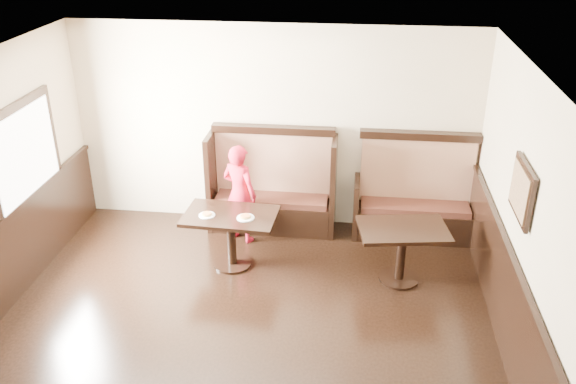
% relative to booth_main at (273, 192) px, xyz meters
% --- Properties ---
extents(room_shell, '(7.00, 7.00, 7.00)m').
position_rel_booth_main_xyz_m(room_shell, '(-0.30, -3.01, 0.14)').
color(room_shell, '#C4B18E').
rests_on(room_shell, ground).
extents(booth_main, '(1.75, 0.72, 1.45)m').
position_rel_booth_main_xyz_m(booth_main, '(0.00, 0.00, 0.00)').
color(booth_main, black).
rests_on(booth_main, ground).
extents(booth_neighbor, '(1.65, 0.72, 1.45)m').
position_rel_booth_main_xyz_m(booth_neighbor, '(1.95, -0.00, -0.05)').
color(booth_neighbor, black).
rests_on(booth_neighbor, ground).
extents(table_main, '(1.17, 0.77, 0.72)m').
position_rel_booth_main_xyz_m(table_main, '(-0.37, -1.08, 0.03)').
color(table_main, black).
rests_on(table_main, ground).
extents(table_neighbor, '(1.13, 0.83, 0.72)m').
position_rel_booth_main_xyz_m(table_neighbor, '(1.72, -1.18, 0.01)').
color(table_neighbor, black).
rests_on(table_neighbor, ground).
extents(child, '(0.59, 0.50, 1.37)m').
position_rel_booth_main_xyz_m(child, '(-0.38, -0.42, 0.16)').
color(child, '#AB1225').
rests_on(child, ground).
extents(pizza_plate_left, '(0.20, 0.20, 0.04)m').
position_rel_booth_main_xyz_m(pizza_plate_left, '(-0.65, -1.15, 0.21)').
color(pizza_plate_left, white).
rests_on(pizza_plate_left, table_main).
extents(pizza_plate_right, '(0.22, 0.22, 0.04)m').
position_rel_booth_main_xyz_m(pizza_plate_right, '(-0.17, -1.16, 0.21)').
color(pizza_plate_right, white).
rests_on(pizza_plate_right, table_main).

